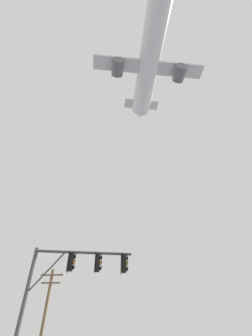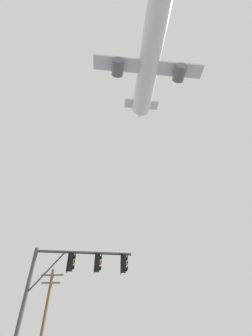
% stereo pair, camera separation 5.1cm
% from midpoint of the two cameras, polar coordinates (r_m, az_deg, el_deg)
% --- Properties ---
extents(signal_pole_near, '(5.27, 1.00, 6.39)m').
position_cam_midpoint_polar(signal_pole_near, '(13.82, -13.31, -24.31)').
color(signal_pole_near, '#4C4C51').
rests_on(signal_pole_near, ground).
extents(utility_pole, '(2.20, 0.28, 8.49)m').
position_cam_midpoint_polar(utility_pole, '(25.61, -19.09, -30.72)').
color(utility_pole, brown).
rests_on(utility_pole, ground).
extents(airplane, '(23.32, 30.18, 8.22)m').
position_cam_midpoint_polar(airplane, '(54.49, 5.52, 23.93)').
color(airplane, white).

